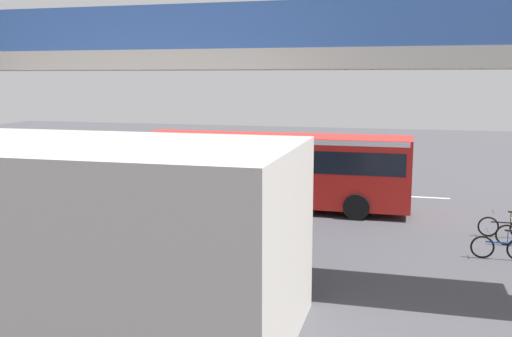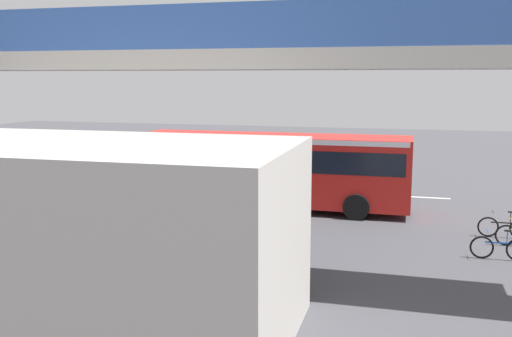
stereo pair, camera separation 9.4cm
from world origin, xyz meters
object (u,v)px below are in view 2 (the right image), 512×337
bicycle_blue (500,248)px  pedestrian (110,187)px  bicycle_black (504,227)px  traffic_sign (263,153)px  city_bus (273,164)px

bicycle_blue → pedestrian: pedestrian is taller
bicycle_black → pedestrian: 15.76m
traffic_sign → city_bus: bearing=110.6°
bicycle_black → pedestrian: pedestrian is taller
bicycle_black → pedestrian: size_ratio=0.99×
city_bus → bicycle_black: size_ratio=6.52×
bicycle_black → traffic_sign: (10.28, -6.13, 1.52)m
bicycle_blue → traffic_sign: 13.27m
bicycle_black → bicycle_blue: size_ratio=1.00×
city_bus → pedestrian: (6.79, 1.74, -1.00)m
city_bus → bicycle_black: bearing=164.1°
city_bus → pedestrian: size_ratio=6.44×
bicycle_black → bicycle_blue: same height
bicycle_black → bicycle_blue: 2.74m
bicycle_black → pedestrian: (15.73, -0.81, 0.51)m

